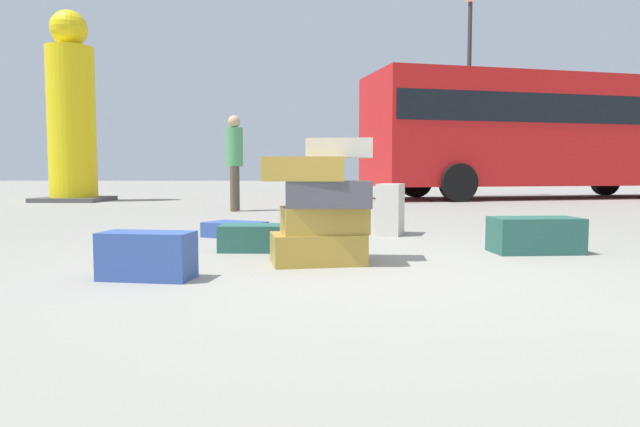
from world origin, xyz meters
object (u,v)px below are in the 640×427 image
object	(u,v)px
suitcase_teal_right_side	(252,238)
suitcase_cream_behind_tower	(390,209)
suitcase_tower	(321,207)
yellow_dummy_statue	(72,117)
suitcase_navy_foreground_far	(147,256)
suitcase_navy_foreground_near	(235,229)
person_bearded_onlooker	(235,154)
parked_bus	(543,129)
suitcase_teal_white_trunk	(535,235)
lamp_post	(469,62)

from	to	relation	value
suitcase_teal_right_side	suitcase_cream_behind_tower	size ratio (longest dim) A/B	0.98
suitcase_tower	yellow_dummy_statue	xyz separation A→B (m)	(-6.09, 9.08, 1.56)
suitcase_navy_foreground_far	suitcase_navy_foreground_near	bearing A→B (deg)	93.61
person_bearded_onlooker	parked_bus	world-z (taller)	parked_bus
suitcase_navy_foreground_near	person_bearded_onlooker	world-z (taller)	person_bearded_onlooker
suitcase_tower	person_bearded_onlooker	size ratio (longest dim) A/B	0.57
suitcase_navy_foreground_far	suitcase_tower	bearing A→B (deg)	37.34
suitcase_navy_foreground_near	suitcase_cream_behind_tower	distance (m)	1.74
suitcase_teal_white_trunk	suitcase_cream_behind_tower	world-z (taller)	suitcase_cream_behind_tower
person_bearded_onlooker	lamp_post	world-z (taller)	lamp_post
person_bearded_onlooker	suitcase_cream_behind_tower	bearing A→B (deg)	35.91
suitcase_teal_right_side	lamp_post	size ratio (longest dim) A/B	0.10
suitcase_teal_white_trunk	suitcase_cream_behind_tower	distance (m)	1.79
suitcase_navy_foreground_near	person_bearded_onlooker	xyz separation A→B (m)	(-0.69, 4.02, 0.93)
person_bearded_onlooker	lamp_post	bearing A→B (deg)	142.30
suitcase_tower	suitcase_navy_foreground_near	bearing A→B (deg)	118.70
suitcase_navy_foreground_near	parked_bus	xyz separation A→B (m)	(6.67, 9.21, 1.75)
yellow_dummy_statue	lamp_post	world-z (taller)	lamp_post
suitcase_teal_white_trunk	lamp_post	xyz separation A→B (m)	(2.16, 11.64, 3.70)
yellow_dummy_statue	lamp_post	distance (m)	10.76
suitcase_navy_foreground_far	yellow_dummy_statue	world-z (taller)	yellow_dummy_statue
suitcase_navy_foreground_far	person_bearded_onlooker	world-z (taller)	person_bearded_onlooker
yellow_dummy_statue	suitcase_navy_foreground_near	bearing A→B (deg)	-54.99
parked_bus	lamp_post	bearing A→B (deg)	127.74
suitcase_tower	suitcase_teal_right_side	size ratio (longest dim) A/B	1.71
suitcase_navy_foreground_near	parked_bus	distance (m)	11.50
suitcase_teal_right_side	lamp_post	xyz separation A→B (m)	(4.65, 11.57, 3.74)
suitcase_cream_behind_tower	person_bearded_onlooker	size ratio (longest dim) A/B	0.34
suitcase_navy_foreground_far	parked_bus	bearing A→B (deg)	67.03
suitcase_tower	parked_bus	size ratio (longest dim) A/B	0.10
suitcase_teal_right_side	yellow_dummy_statue	xyz separation A→B (m)	(-5.46, 8.39, 1.88)
suitcase_cream_behind_tower	suitcase_teal_right_side	bearing A→B (deg)	-119.59
suitcase_navy_foreground_far	lamp_post	size ratio (longest dim) A/B	0.10
suitcase_teal_white_trunk	yellow_dummy_statue	xyz separation A→B (m)	(-7.95, 8.46, 1.84)
suitcase_tower	suitcase_navy_foreground_near	distance (m)	2.06
lamp_post	suitcase_teal_right_side	bearing A→B (deg)	-111.89
suitcase_navy_foreground_far	suitcase_cream_behind_tower	size ratio (longest dim) A/B	1.04
suitcase_teal_right_side	suitcase_navy_foreground_far	xyz separation A→B (m)	(-0.50, -1.35, 0.04)
yellow_dummy_statue	person_bearded_onlooker	bearing A→B (deg)	-36.61
lamp_post	person_bearded_onlooker	bearing A→B (deg)	-131.23
person_bearded_onlooker	yellow_dummy_statue	xyz separation A→B (m)	(-4.43, 3.29, 0.98)
suitcase_teal_white_trunk	suitcase_teal_right_side	bearing A→B (deg)	173.16
suitcase_navy_foreground_near	suitcase_navy_foreground_far	size ratio (longest dim) A/B	1.02
yellow_dummy_statue	lamp_post	size ratio (longest dim) A/B	0.76
suitcase_cream_behind_tower	parked_bus	world-z (taller)	parked_bus
suitcase_navy_foreground_near	suitcase_tower	bearing A→B (deg)	-36.65
parked_bus	suitcase_teal_right_side	bearing A→B (deg)	-136.33
suitcase_tower	suitcase_teal_right_side	bearing A→B (deg)	132.16
suitcase_tower	parked_bus	bearing A→B (deg)	62.59
suitcase_teal_right_side	suitcase_navy_foreground_far	size ratio (longest dim) A/B	0.94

